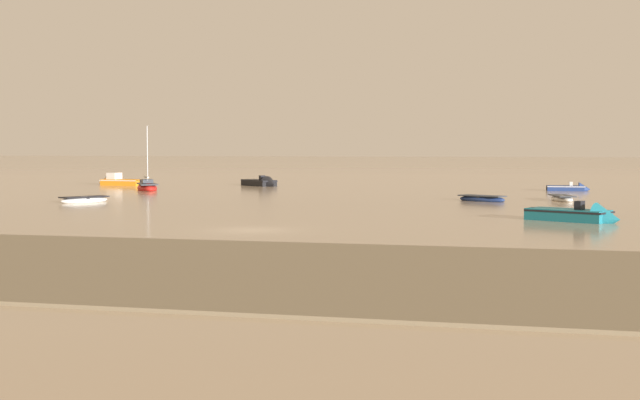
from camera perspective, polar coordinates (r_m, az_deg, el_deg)
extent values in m
plane|color=tan|center=(52.02, -4.50, -1.99)|extent=(800.00, 800.00, 0.00)
cube|color=#7A6B51|center=(34.20, 1.54, -4.72)|extent=(377.19, 18.53, 0.13)
ellipsoid|color=navy|center=(81.28, 10.55, 0.05)|extent=(4.89, 3.67, 0.74)
cube|color=#33383F|center=(81.27, 10.55, 0.27)|extent=(4.54, 3.46, 0.10)
cube|color=#33383F|center=(81.27, 10.55, 0.19)|extent=(0.96, 1.41, 0.07)
cube|color=navy|center=(102.38, 15.73, 0.69)|extent=(4.12, 1.90, 0.79)
cone|color=navy|center=(102.59, 16.91, 0.68)|extent=(1.35, 1.66, 1.59)
cube|color=silver|center=(102.37, 15.76, 0.86)|extent=(4.21, 1.93, 0.09)
cube|color=silver|center=(102.41, 16.08, 1.03)|extent=(0.38, 0.55, 0.44)
cube|color=black|center=(102.21, 14.63, 0.77)|extent=(0.26, 0.33, 0.56)
ellipsoid|color=white|center=(83.40, 15.54, 0.06)|extent=(2.62, 4.85, 0.73)
cube|color=#33383F|center=(83.38, 15.54, 0.28)|extent=(2.50, 4.48, 0.10)
cube|color=#33383F|center=(83.39, 15.54, 0.20)|extent=(1.45, 0.62, 0.07)
cube|color=#197084|center=(60.86, 15.89, -1.07)|extent=(5.76, 4.43, 1.05)
cone|color=#197084|center=(59.73, 18.31, -1.20)|extent=(2.45, 2.64, 2.10)
cube|color=black|center=(60.81, 15.95, -0.70)|extent=(5.88, 4.52, 0.12)
cube|color=black|center=(60.46, 16.60, -0.33)|extent=(0.74, 0.84, 0.58)
cube|color=black|center=(62.01, 13.71, -0.81)|extent=(0.48, 0.52, 0.75)
ellipsoid|color=white|center=(81.07, -15.16, -0.02)|extent=(3.73, 4.81, 0.73)
cube|color=black|center=(81.06, -15.16, 0.20)|extent=(3.52, 4.47, 0.10)
cube|color=black|center=(81.06, -15.16, 0.12)|extent=(1.38, 0.98, 0.07)
cube|color=orange|center=(115.34, -12.77, 1.07)|extent=(5.68, 2.99, 1.07)
cone|color=orange|center=(116.97, -13.91, 1.08)|extent=(1.98, 2.35, 2.14)
cube|color=silver|center=(115.36, -12.79, 1.27)|extent=(5.81, 3.05, 0.12)
cube|color=silver|center=(116.04, -13.30, 1.54)|extent=(1.53, 1.85, 0.83)
cube|color=#384751|center=(116.41, -13.56, 1.57)|extent=(0.52, 1.64, 0.66)
cube|color=black|center=(113.85, -11.67, 1.13)|extent=(0.39, 0.47, 0.76)
ellipsoid|color=red|center=(102.21, -11.23, 0.77)|extent=(5.37, 7.01, 1.19)
cube|color=#33383F|center=(102.19, -11.23, 1.04)|extent=(4.66, 6.01, 0.12)
cube|color=#33383F|center=(101.83, -11.22, 1.22)|extent=(1.86, 2.03, 0.43)
cylinder|color=#B7BABF|center=(101.49, -11.22, 2.93)|extent=(0.12, 0.12, 6.53)
cylinder|color=beige|center=(103.01, -11.29, 1.49)|extent=(2.15, 3.37, 0.24)
cube|color=black|center=(111.80, -4.03, 1.07)|extent=(5.41, 5.05, 1.03)
cone|color=black|center=(109.49, -3.27, 1.02)|extent=(2.59, 2.64, 2.07)
cube|color=black|center=(111.73, -4.01, 1.26)|extent=(5.53, 5.16, 0.11)
cube|color=black|center=(111.09, -3.81, 1.47)|extent=(0.79, 0.82, 0.57)
cube|color=black|center=(113.97, -4.71, 1.19)|extent=(0.51, 0.52, 0.73)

